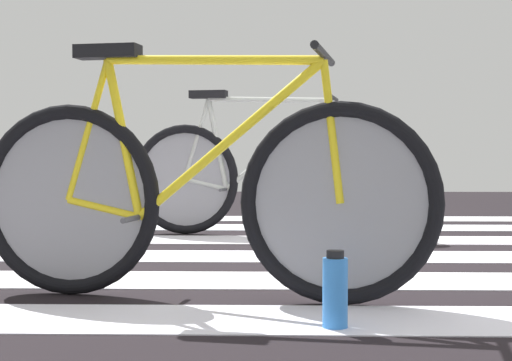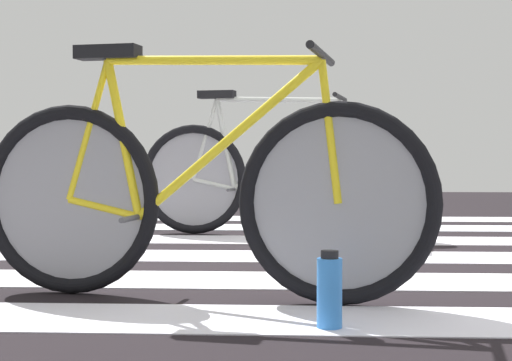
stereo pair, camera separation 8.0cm
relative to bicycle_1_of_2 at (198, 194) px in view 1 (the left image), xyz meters
The scene contains 5 objects.
ground 1.15m from the bicycle_1_of_2, 40.48° to the left, with size 18.00×14.00×0.02m.
crosswalk_markings 1.19m from the bicycle_1_of_2, 43.63° to the left, with size 5.42×5.74×0.00m.
bicycle_1_of_2 is the anchor object (origin of this frame).
bicycle_2_of_2 2.17m from the bicycle_1_of_2, 85.00° to the left, with size 1.72×0.55×0.93m.
water_bottle 0.70m from the bicycle_1_of_2, 44.81° to the right, with size 0.08×0.08×0.24m.
Camera 1 is at (-0.55, -3.53, 0.56)m, focal length 54.88 mm.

